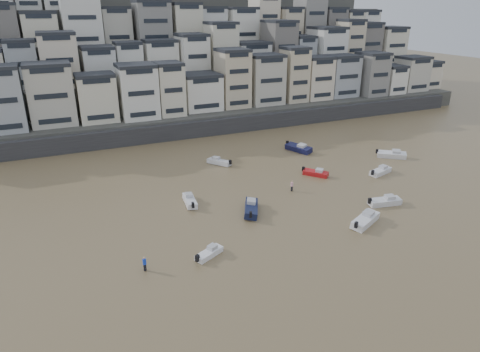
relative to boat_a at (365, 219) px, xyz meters
name	(u,v)px	position (x,y,z in m)	size (l,w,h in m)	color
ground	(357,339)	(-14.48, -16.57, -0.81)	(400.00, 400.00, 0.00)	olive
harbor_wall	(207,127)	(-4.48, 48.43, 0.94)	(140.00, 3.00, 3.50)	#38383A
hillside	(175,56)	(0.26, 88.27, 12.20)	(141.04, 66.00, 50.00)	#4C4C47
boat_a	(365,219)	(0.00, 0.00, 0.00)	(5.95, 1.95, 1.62)	white
boat_b	(385,200)	(6.50, 3.57, -0.10)	(5.25, 1.72, 1.43)	silver
boat_c	(251,207)	(-12.30, 9.38, 0.00)	(5.96, 1.95, 1.63)	#121939
boat_d	(381,170)	(14.41, 13.50, -0.11)	(5.12, 1.68, 1.40)	silver
boat_e	(316,172)	(3.75, 17.41, -0.17)	(4.68, 1.53, 1.28)	#AF1518
boat_f	(190,200)	(-19.30, 15.56, -0.14)	(4.95, 1.62, 1.35)	white
boat_g	(392,154)	(22.19, 19.35, -0.02)	(5.78, 1.89, 1.58)	silver
boat_h	(219,161)	(-9.21, 29.40, -0.13)	(4.98, 1.63, 1.36)	silver
boat_i	(299,147)	(7.96, 29.90, 0.03)	(6.18, 2.02, 1.69)	#13153C
boat_j	(209,252)	(-21.64, 1.11, -0.26)	(4.07, 1.33, 1.11)	white
person_blue	(145,264)	(-29.06, 1.28, 0.06)	(0.44, 0.44, 1.74)	blue
person_pink	(292,186)	(-3.29, 13.46, 0.06)	(0.44, 0.44, 1.74)	#DE9CAD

